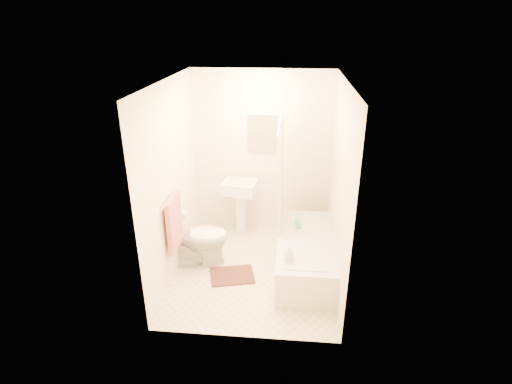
# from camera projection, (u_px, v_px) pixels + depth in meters

# --- Properties ---
(floor) EXTENTS (2.40, 2.40, 0.00)m
(floor) POSITION_uv_depth(u_px,v_px,m) (254.00, 270.00, 5.21)
(floor) COLOR beige
(floor) RESTS_ON ground
(ceiling) EXTENTS (2.40, 2.40, 0.00)m
(ceiling) POSITION_uv_depth(u_px,v_px,m) (254.00, 81.00, 4.25)
(ceiling) COLOR white
(ceiling) RESTS_ON ground
(wall_back) EXTENTS (2.00, 0.02, 2.40)m
(wall_back) POSITION_uv_depth(u_px,v_px,m) (262.00, 153.00, 5.82)
(wall_back) COLOR beige
(wall_back) RESTS_ON ground
(wall_left) EXTENTS (0.02, 2.40, 2.40)m
(wall_left) POSITION_uv_depth(u_px,v_px,m) (172.00, 182.00, 4.81)
(wall_left) COLOR beige
(wall_left) RESTS_ON ground
(wall_right) EXTENTS (0.02, 2.40, 2.40)m
(wall_right) POSITION_uv_depth(u_px,v_px,m) (339.00, 188.00, 4.64)
(wall_right) COLOR beige
(wall_right) RESTS_ON ground
(mirror) EXTENTS (0.40, 0.03, 0.55)m
(mirror) POSITION_uv_depth(u_px,v_px,m) (262.00, 134.00, 5.68)
(mirror) COLOR white
(mirror) RESTS_ON wall_back
(curtain_rod) EXTENTS (0.03, 1.70, 0.03)m
(curtain_rod) POSITION_uv_depth(u_px,v_px,m) (281.00, 117.00, 4.47)
(curtain_rod) COLOR silver
(curtain_rod) RESTS_ON wall_back
(shower_curtain) EXTENTS (0.04, 0.80, 1.55)m
(shower_curtain) POSITION_uv_depth(u_px,v_px,m) (281.00, 170.00, 5.15)
(shower_curtain) COLOR silver
(shower_curtain) RESTS_ON curtain_rod
(towel_bar) EXTENTS (0.02, 0.60, 0.02)m
(towel_bar) POSITION_uv_depth(u_px,v_px,m) (170.00, 198.00, 4.62)
(towel_bar) COLOR silver
(towel_bar) RESTS_ON wall_left
(towel) EXTENTS (0.06, 0.45, 0.66)m
(towel) POSITION_uv_depth(u_px,v_px,m) (174.00, 223.00, 4.75)
(towel) COLOR #CC7266
(towel) RESTS_ON towel_bar
(toilet_paper) EXTENTS (0.11, 0.12, 0.12)m
(toilet_paper) POSITION_uv_depth(u_px,v_px,m) (183.00, 215.00, 5.12)
(toilet_paper) COLOR white
(toilet_paper) RESTS_ON wall_left
(toilet) EXTENTS (0.85, 0.54, 0.78)m
(toilet) POSITION_uv_depth(u_px,v_px,m) (198.00, 237.00, 5.21)
(toilet) COLOR silver
(toilet) RESTS_ON floor
(sink) EXTENTS (0.53, 0.45, 0.93)m
(sink) POSITION_uv_depth(u_px,v_px,m) (240.00, 205.00, 5.92)
(sink) COLOR white
(sink) RESTS_ON floor
(bathtub) EXTENTS (0.70, 1.61, 0.45)m
(bathtub) POSITION_uv_depth(u_px,v_px,m) (305.00, 254.00, 5.13)
(bathtub) COLOR silver
(bathtub) RESTS_ON floor
(bath_mat) EXTENTS (0.63, 0.53, 0.02)m
(bath_mat) POSITION_uv_depth(u_px,v_px,m) (232.00, 275.00, 5.08)
(bath_mat) COLOR #4F3023
(bath_mat) RESTS_ON floor
(soap_bottle) EXTENTS (0.12, 0.12, 0.20)m
(soap_bottle) POSITION_uv_depth(u_px,v_px,m) (289.00, 254.00, 4.55)
(soap_bottle) COLOR white
(soap_bottle) RESTS_ON bathtub
(scrub_brush) EXTENTS (0.08, 0.22, 0.04)m
(scrub_brush) POSITION_uv_depth(u_px,v_px,m) (298.00, 224.00, 5.36)
(scrub_brush) COLOR green
(scrub_brush) RESTS_ON bathtub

